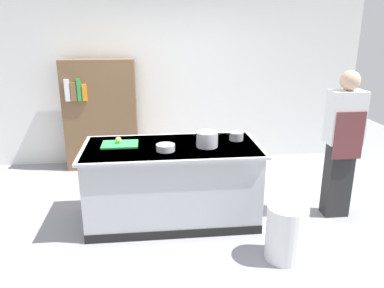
% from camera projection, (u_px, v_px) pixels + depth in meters
% --- Properties ---
extents(ground_plane, '(10.00, 10.00, 0.00)m').
position_uv_depth(ground_plane, '(173.00, 218.00, 4.46)').
color(ground_plane, gray).
extents(back_wall, '(6.40, 0.12, 3.00)m').
position_uv_depth(back_wall, '(163.00, 70.00, 5.99)').
color(back_wall, white).
rests_on(back_wall, ground_plane).
extents(counter_island, '(1.98, 0.98, 0.90)m').
position_uv_depth(counter_island, '(172.00, 182.00, 4.31)').
color(counter_island, '#B7BABF').
rests_on(counter_island, ground_plane).
extents(cutting_board, '(0.40, 0.28, 0.02)m').
position_uv_depth(cutting_board, '(120.00, 144.00, 4.20)').
color(cutting_board, green).
rests_on(cutting_board, counter_island).
extents(onion, '(0.07, 0.07, 0.07)m').
position_uv_depth(onion, '(118.00, 140.00, 4.21)').
color(onion, tan).
rests_on(onion, cutting_board).
extents(stock_pot, '(0.31, 0.24, 0.17)m').
position_uv_depth(stock_pot, '(207.00, 139.00, 4.14)').
color(stock_pot, '#B7BABF').
rests_on(stock_pot, counter_island).
extents(sauce_pan, '(0.23, 0.16, 0.09)m').
position_uv_depth(sauce_pan, '(236.00, 136.00, 4.38)').
color(sauce_pan, '#99999E').
rests_on(sauce_pan, counter_island).
extents(mixing_bowl, '(0.20, 0.20, 0.07)m').
position_uv_depth(mixing_bowl, '(166.00, 148.00, 4.01)').
color(mixing_bowl, '#B7BABF').
rests_on(mixing_bowl, counter_island).
extents(trash_bin, '(0.39, 0.39, 0.55)m').
position_uv_depth(trash_bin, '(286.00, 233.00, 3.62)').
color(trash_bin, white).
rests_on(trash_bin, ground_plane).
extents(person_chef, '(0.38, 0.25, 1.72)m').
position_uv_depth(person_chef, '(342.00, 142.00, 4.28)').
color(person_chef, '#282828').
rests_on(person_chef, ground_plane).
extents(bookshelf, '(1.10, 0.31, 1.70)m').
position_uv_depth(bookshelf, '(101.00, 115.00, 5.80)').
color(bookshelf, brown).
rests_on(bookshelf, ground_plane).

